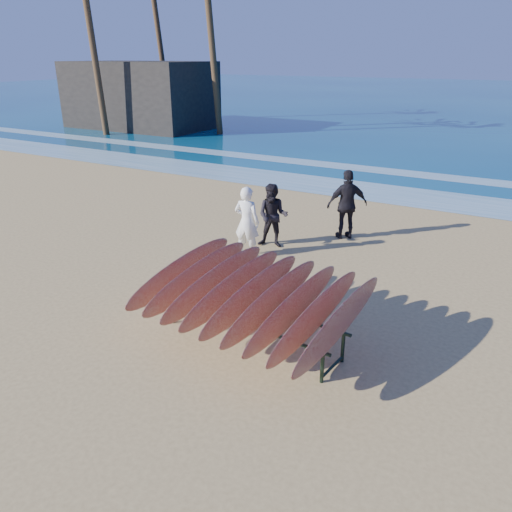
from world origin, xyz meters
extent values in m
plane|color=tan|center=(0.00, 0.00, 0.00)|extent=(120.00, 120.00, 0.00)
plane|color=navy|center=(0.00, 55.00, 0.01)|extent=(160.00, 160.00, 0.00)
plane|color=white|center=(0.00, 10.00, 0.01)|extent=(160.00, 160.00, 0.00)
plane|color=white|center=(0.00, 13.50, 0.01)|extent=(160.00, 160.00, 0.00)
cylinder|color=black|center=(-0.87, -0.61, 0.25)|extent=(0.06, 0.06, 0.50)
cylinder|color=black|center=(2.08, -0.93, 0.25)|extent=(0.06, 0.06, 0.50)
cylinder|color=black|center=(-0.80, 0.04, 0.25)|extent=(0.06, 0.06, 0.50)
cylinder|color=black|center=(2.15, -0.28, 0.25)|extent=(0.06, 0.06, 0.50)
cylinder|color=black|center=(0.61, -0.77, 0.50)|extent=(3.19, 0.40, 0.06)
cylinder|color=black|center=(0.68, -0.12, 0.50)|extent=(3.19, 0.40, 0.06)
cylinder|color=black|center=(-0.83, -0.29, 0.08)|extent=(0.11, 0.65, 0.04)
cylinder|color=black|center=(2.11, -0.61, 0.08)|extent=(0.11, 0.65, 0.04)
ellipsoid|color=#640807|center=(-0.90, -0.28, 0.86)|extent=(0.36, 2.67, 0.92)
ellipsoid|color=#640807|center=(-0.52, -0.32, 0.86)|extent=(0.36, 2.67, 0.92)
ellipsoid|color=#640807|center=(-0.13, -0.36, 0.86)|extent=(0.36, 2.67, 0.92)
ellipsoid|color=#640807|center=(0.26, -0.41, 0.86)|extent=(0.36, 2.67, 0.92)
ellipsoid|color=#640807|center=(0.64, -0.45, 0.86)|extent=(0.36, 2.67, 0.92)
ellipsoid|color=#640807|center=(1.03, -0.49, 0.86)|extent=(0.36, 2.67, 0.92)
ellipsoid|color=#640807|center=(1.41, -0.53, 0.86)|extent=(0.36, 2.67, 0.92)
ellipsoid|color=#640807|center=(1.80, -0.57, 0.86)|extent=(0.36, 2.67, 0.92)
ellipsoid|color=#640807|center=(2.18, -0.61, 0.86)|extent=(0.36, 2.67, 0.92)
imported|color=white|center=(-1.36, 2.76, 0.83)|extent=(0.64, 0.45, 1.67)
imported|color=black|center=(-1.13, 3.62, 0.78)|extent=(0.89, 0.77, 1.56)
imported|color=black|center=(0.21, 5.09, 0.89)|extent=(1.08, 0.99, 1.77)
cube|color=#2D2823|center=(-18.75, 18.69, 2.02)|extent=(9.07, 5.04, 4.03)
cylinder|color=brown|center=(-18.45, 14.88, 5.27)|extent=(0.36, 0.98, 10.55)
cylinder|color=brown|center=(-12.68, 18.20, 4.19)|extent=(0.36, 1.32, 8.37)
cylinder|color=brown|center=(-19.81, 22.30, 4.87)|extent=(0.36, 1.53, 9.71)
camera|label=1|loc=(4.23, -6.62, 4.40)|focal=35.00mm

